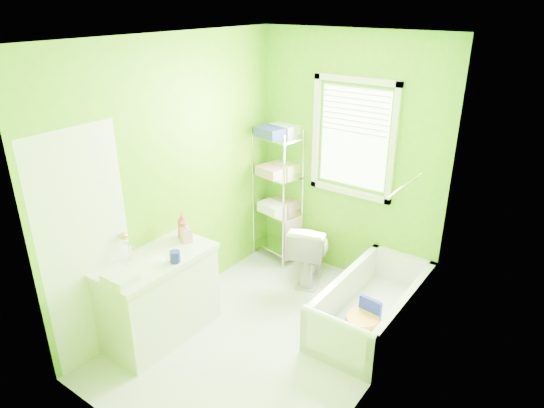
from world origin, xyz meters
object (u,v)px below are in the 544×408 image
Objects in this scene: wire_shelf_unit at (279,180)px; vanity at (159,294)px; bathtub at (371,311)px; toilet at (311,250)px.

vanity is at bearing -91.05° from wire_shelf_unit.
vanity reaches higher than bathtub.
bathtub is 1.97m from vanity.
toilet is (-0.90, 0.37, 0.20)m from bathtub.
vanity is 0.67× the size of wire_shelf_unit.
bathtub is 2.11× the size of toilet.
toilet is 0.44× the size of wire_shelf_unit.
toilet is 0.86m from wire_shelf_unit.
toilet is 1.72m from vanity.
bathtub is 1.78m from wire_shelf_unit.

